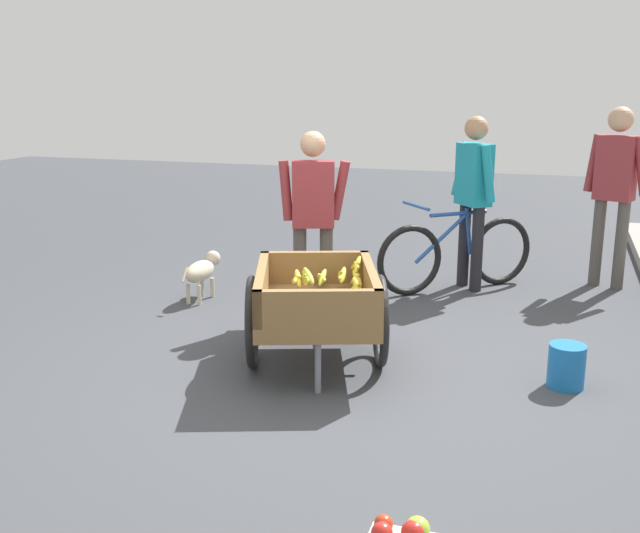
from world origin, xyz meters
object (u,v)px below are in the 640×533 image
at_px(plastic_bucket, 566,366).
at_px(bystander_person, 615,180).
at_px(dog, 202,270).
at_px(fruit_cart, 317,305).
at_px(cyclist_person, 473,187).
at_px(bicycle, 456,253).
at_px(vendor_person, 313,208).

bearing_deg(plastic_bucket, bystander_person, 172.18).
bearing_deg(dog, fruit_cart, 51.18).
distance_m(cyclist_person, dog, 2.61).
distance_m(fruit_cart, bicycle, 2.32).
relative_size(vendor_person, plastic_bucket, 5.38).
relative_size(cyclist_person, bystander_person, 0.95).
height_order(bicycle, dog, bicycle).
bearing_deg(dog, bystander_person, 114.27).
bearing_deg(cyclist_person, bicycle, -49.87).
height_order(dog, bystander_person, bystander_person).
height_order(vendor_person, dog, vendor_person).
xyz_separation_m(fruit_cart, cyclist_person, (-2.32, 0.76, 0.53)).
height_order(bicycle, plastic_bucket, bicycle).
bearing_deg(fruit_cart, plastic_bucket, 94.45).
distance_m(cyclist_person, plastic_bucket, 2.50).
height_order(fruit_cart, dog, fruit_cart).
xyz_separation_m(fruit_cart, vendor_person, (-1.07, -0.38, 0.48)).
height_order(vendor_person, plastic_bucket, vendor_person).
relative_size(bicycle, cyclist_person, 0.81).
bearing_deg(fruit_cart, vendor_person, -160.24).
bearing_deg(vendor_person, plastic_bucket, 65.10).
xyz_separation_m(bicycle, dog, (1.03, -2.13, -0.08)).
bearing_deg(bystander_person, fruit_cart, -35.99).
xyz_separation_m(fruit_cart, plastic_bucket, (-0.13, 1.65, -0.29)).
height_order(fruit_cart, cyclist_person, cyclist_person).
relative_size(vendor_person, dog, 2.28).
relative_size(fruit_cart, plastic_bucket, 6.35).
bearing_deg(plastic_bucket, cyclist_person, -158.08).
xyz_separation_m(fruit_cart, dog, (-1.19, -1.48, -0.16)).
relative_size(fruit_cart, dog, 2.68).
relative_size(fruit_cart, cyclist_person, 1.12).
relative_size(vendor_person, bicycle, 1.17).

